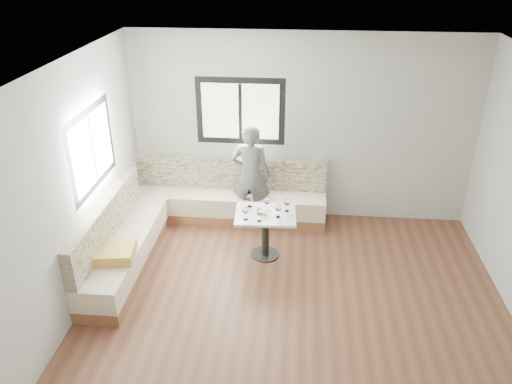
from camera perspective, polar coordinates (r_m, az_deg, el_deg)
room at (r=5.14m, az=4.08°, el=-1.91°), size 5.01×5.01×2.81m
banquette at (r=7.19m, az=-8.00°, el=-2.95°), size 2.90×2.80×0.95m
table at (r=6.66m, az=1.08°, el=-3.69°), size 0.83×0.66×0.65m
person at (r=7.31m, az=-0.58°, el=1.93°), size 0.62×0.45×1.58m
olive_ramekin at (r=6.56m, az=0.71°, el=-2.37°), size 0.10×0.10×0.04m
wine_glass_a at (r=6.38m, az=-1.20°, el=-2.14°), size 0.08×0.08×0.19m
wine_glass_b at (r=6.34m, az=0.41°, el=-2.33°), size 0.08×0.08×0.19m
wine_glass_c at (r=6.43m, az=2.59°, el=-1.87°), size 0.08×0.08×0.19m
wine_glass_d at (r=6.60m, az=1.26°, el=-1.05°), size 0.08×0.08×0.19m
wine_glass_e at (r=6.58m, az=3.57°, el=-1.20°), size 0.08×0.08×0.19m
wine_glass_f at (r=6.68m, az=-0.74°, el=-0.69°), size 0.08×0.08×0.19m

